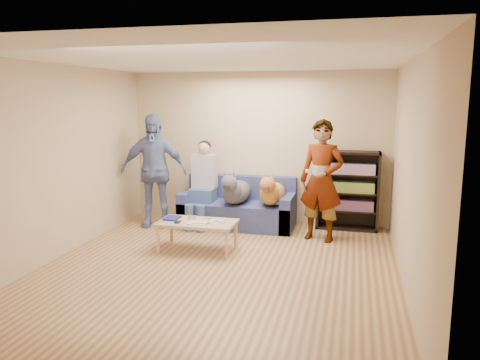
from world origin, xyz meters
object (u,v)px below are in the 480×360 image
(notebook_blue, at_px, (172,218))
(sofa, at_px, (238,209))
(coffee_table, at_px, (197,225))
(dog_gray, at_px, (235,191))
(person_standing_left, at_px, (153,171))
(dog_tan, at_px, (272,192))
(bookshelf, at_px, (348,189))
(person_seated, at_px, (203,181))
(person_standing_right, at_px, (321,181))
(camera_silver, at_px, (192,217))

(notebook_blue, xyz_separation_m, sofa, (0.65, 1.37, -0.15))
(notebook_blue, height_order, coffee_table, notebook_blue)
(notebook_blue, xyz_separation_m, dog_gray, (0.65, 1.15, 0.21))
(coffee_table, bearing_deg, person_standing_left, 136.30)
(dog_tan, bearing_deg, bookshelf, 18.22)
(notebook_blue, distance_m, bookshelf, 2.94)
(person_standing_left, relative_size, person_seated, 1.29)
(person_standing_right, distance_m, dog_tan, 0.93)
(dog_tan, xyz_separation_m, coffee_table, (-0.85, -1.26, -0.26))
(person_standing_right, distance_m, dog_gray, 1.47)
(camera_silver, xyz_separation_m, bookshelf, (2.17, 1.54, 0.23))
(coffee_table, bearing_deg, person_seated, 104.80)
(coffee_table, bearing_deg, person_standing_right, 28.99)
(person_standing_right, xyz_separation_m, dog_gray, (-1.41, 0.28, -0.28))
(person_standing_right, bearing_deg, camera_silver, -139.99)
(notebook_blue, distance_m, person_seated, 1.29)
(notebook_blue, xyz_separation_m, dog_tan, (1.25, 1.21, 0.20))
(person_standing_left, xyz_separation_m, coffee_table, (1.14, -1.09, -0.57))
(bookshelf, bearing_deg, dog_tan, -161.78)
(person_standing_left, xyz_separation_m, person_seated, (0.80, 0.20, -0.17))
(person_standing_right, height_order, coffee_table, person_standing_right)
(camera_silver, bearing_deg, dog_gray, 71.11)
(dog_gray, distance_m, bookshelf, 1.85)
(person_standing_left, xyz_separation_m, bookshelf, (3.19, 0.56, -0.27))
(person_standing_left, distance_m, dog_tan, 2.02)
(coffee_table, bearing_deg, bookshelf, 38.97)
(notebook_blue, distance_m, sofa, 1.52)
(person_standing_left, relative_size, dog_gray, 1.51)
(person_standing_left, distance_m, dog_gray, 1.43)
(camera_silver, xyz_separation_m, person_seated, (-0.22, 1.17, 0.33))
(coffee_table, bearing_deg, camera_silver, 135.00)
(person_standing_right, relative_size, person_seated, 1.25)
(camera_silver, distance_m, bookshelf, 2.67)
(notebook_blue, bearing_deg, person_seated, 87.34)
(person_standing_left, bearing_deg, bookshelf, -1.47)
(person_seated, xyz_separation_m, dog_tan, (1.19, -0.03, -0.14))
(person_standing_right, relative_size, dog_gray, 1.47)
(person_standing_left, bearing_deg, coffee_table, -55.17)
(person_standing_right, distance_m, person_seated, 2.05)
(notebook_blue, bearing_deg, person_standing_left, 125.49)
(person_standing_left, bearing_deg, person_standing_right, -14.97)
(notebook_blue, bearing_deg, person_standing_right, 22.90)
(person_standing_left, relative_size, notebook_blue, 7.28)
(person_seated, distance_m, coffee_table, 1.40)
(dog_tan, bearing_deg, person_standing_right, -22.50)
(person_seated, height_order, dog_gray, person_seated)
(dog_gray, bearing_deg, bookshelf, 14.12)
(sofa, bearing_deg, dog_gray, -88.74)
(dog_tan, height_order, coffee_table, dog_tan)
(person_standing_left, height_order, bookshelf, person_standing_left)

